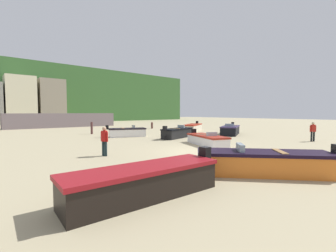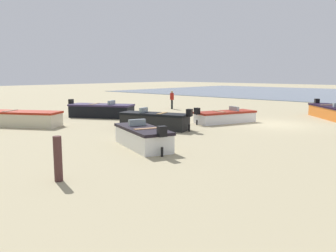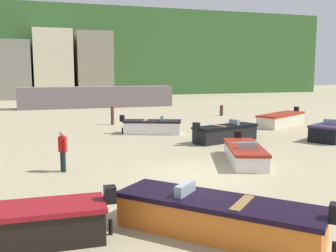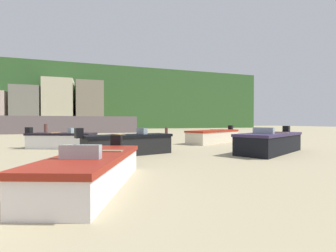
{
  "view_description": "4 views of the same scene",
  "coord_description": "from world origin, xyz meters",
  "px_view_note": "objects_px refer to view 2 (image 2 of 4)",
  "views": [
    {
      "loc": [
        -10.17,
        -9.61,
        2.39
      ],
      "look_at": [
        7.06,
        11.1,
        0.8
      ],
      "focal_mm": 24.27,
      "sensor_mm": 36.0,
      "label": 1
    },
    {
      "loc": [
        -9.74,
        20.57,
        3.15
      ],
      "look_at": [
        1.99,
        7.63,
        0.54
      ],
      "focal_mm": 37.99,
      "sensor_mm": 36.0,
      "label": 2
    },
    {
      "loc": [
        -5.75,
        -13.53,
        3.94
      ],
      "look_at": [
        1.41,
        8.1,
        0.76
      ],
      "focal_mm": 42.02,
      "sensor_mm": 36.0,
      "label": 3
    },
    {
      "loc": [
        2.68,
        -4.26,
        1.46
      ],
      "look_at": [
        7.14,
        9.51,
        1.23
      ],
      "focal_mm": 25.23,
      "sensor_mm": 36.0,
      "label": 4
    }
  ],
  "objects_px": {
    "boat_cream_5": "(19,118)",
    "mooring_post_near_water": "(58,159)",
    "boat_black_0": "(101,111)",
    "boat_black_2": "(154,121)",
    "beach_walker_foreground": "(172,98)",
    "boat_orange_3": "(333,112)",
    "boat_white_6": "(143,137)",
    "boat_white_4": "(225,117)"
  },
  "relations": [
    {
      "from": "boat_cream_5",
      "to": "mooring_post_near_water",
      "type": "height_order",
      "value": "mooring_post_near_water"
    },
    {
      "from": "boat_black_0",
      "to": "boat_black_2",
      "type": "bearing_deg",
      "value": 50.5
    },
    {
      "from": "boat_black_0",
      "to": "mooring_post_near_water",
      "type": "xyz_separation_m",
      "value": [
        -11.4,
        10.25,
        0.19
      ]
    },
    {
      "from": "beach_walker_foreground",
      "to": "boat_orange_3",
      "type": "bearing_deg",
      "value": 49.91
    },
    {
      "from": "boat_cream_5",
      "to": "beach_walker_foreground",
      "type": "distance_m",
      "value": 13.81
    },
    {
      "from": "boat_orange_3",
      "to": "boat_cream_5",
      "type": "height_order",
      "value": "boat_cream_5"
    },
    {
      "from": "boat_black_2",
      "to": "boat_white_6",
      "type": "relative_size",
      "value": 1.1
    },
    {
      "from": "boat_orange_3",
      "to": "boat_black_2",
      "type": "bearing_deg",
      "value": 19.51
    },
    {
      "from": "beach_walker_foreground",
      "to": "boat_black_0",
      "type": "bearing_deg",
      "value": -49.02
    },
    {
      "from": "boat_black_2",
      "to": "beach_walker_foreground",
      "type": "height_order",
      "value": "beach_walker_foreground"
    },
    {
      "from": "boat_white_4",
      "to": "boat_white_6",
      "type": "bearing_deg",
      "value": -59.71
    },
    {
      "from": "boat_orange_3",
      "to": "boat_cream_5",
      "type": "distance_m",
      "value": 20.66
    },
    {
      "from": "boat_cream_5",
      "to": "boat_white_4",
      "type": "bearing_deg",
      "value": 108.4
    },
    {
      "from": "boat_white_4",
      "to": "beach_walker_foreground",
      "type": "relative_size",
      "value": 2.69
    },
    {
      "from": "boat_black_0",
      "to": "boat_cream_5",
      "type": "distance_m",
      "value": 5.92
    },
    {
      "from": "boat_white_6",
      "to": "beach_walker_foreground",
      "type": "bearing_deg",
      "value": 58.6
    },
    {
      "from": "mooring_post_near_water",
      "to": "beach_walker_foreground",
      "type": "xyz_separation_m",
      "value": [
        11.63,
        -18.14,
        0.28
      ]
    },
    {
      "from": "boat_black_0",
      "to": "boat_black_2",
      "type": "distance_m",
      "value": 6.73
    },
    {
      "from": "boat_white_4",
      "to": "boat_black_0",
      "type": "bearing_deg",
      "value": -136.21
    },
    {
      "from": "boat_black_2",
      "to": "boat_white_6",
      "type": "distance_m",
      "value": 5.06
    },
    {
      "from": "boat_white_4",
      "to": "boat_cream_5",
      "type": "height_order",
      "value": "boat_cream_5"
    },
    {
      "from": "boat_black_0",
      "to": "boat_white_4",
      "type": "xyz_separation_m",
      "value": [
        -8.11,
        -3.61,
        -0.1
      ]
    },
    {
      "from": "boat_black_2",
      "to": "boat_white_6",
      "type": "xyz_separation_m",
      "value": [
        -3.16,
        3.96,
        -0.03
      ]
    },
    {
      "from": "boat_black_2",
      "to": "beach_walker_foreground",
      "type": "xyz_separation_m",
      "value": [
        6.83,
        -9.19,
        0.48
      ]
    },
    {
      "from": "boat_orange_3",
      "to": "beach_walker_foreground",
      "type": "relative_size",
      "value": 2.88
    },
    {
      "from": "boat_white_6",
      "to": "boat_orange_3",
      "type": "bearing_deg",
      "value": 11.07
    },
    {
      "from": "boat_white_4",
      "to": "boat_white_6",
      "type": "relative_size",
      "value": 1.11
    },
    {
      "from": "boat_white_4",
      "to": "boat_cream_5",
      "type": "xyz_separation_m",
      "value": [
        8.35,
        9.53,
        0.07
      ]
    },
    {
      "from": "boat_black_2",
      "to": "boat_cream_5",
      "type": "bearing_deg",
      "value": 106.87
    },
    {
      "from": "boat_orange_3",
      "to": "mooring_post_near_water",
      "type": "relative_size",
      "value": 3.47
    },
    {
      "from": "boat_black_0",
      "to": "beach_walker_foreground",
      "type": "bearing_deg",
      "value": 153.36
    },
    {
      "from": "boat_white_4",
      "to": "boat_cream_5",
      "type": "relative_size",
      "value": 0.86
    },
    {
      "from": "boat_black_0",
      "to": "beach_walker_foreground",
      "type": "height_order",
      "value": "beach_walker_foreground"
    },
    {
      "from": "boat_black_0",
      "to": "boat_black_2",
      "type": "height_order",
      "value": "boat_black_0"
    },
    {
      "from": "boat_cream_5",
      "to": "boat_orange_3",
      "type": "bearing_deg",
      "value": 111.26
    },
    {
      "from": "boat_cream_5",
      "to": "boat_black_2",
      "type": "bearing_deg",
      "value": 93.61
    },
    {
      "from": "boat_black_2",
      "to": "mooring_post_near_water",
      "type": "relative_size",
      "value": 3.22
    },
    {
      "from": "mooring_post_near_water",
      "to": "boat_orange_3",
      "type": "bearing_deg",
      "value": -93.32
    },
    {
      "from": "mooring_post_near_water",
      "to": "beach_walker_foreground",
      "type": "bearing_deg",
      "value": -57.34
    },
    {
      "from": "boat_black_0",
      "to": "beach_walker_foreground",
      "type": "xyz_separation_m",
      "value": [
        0.23,
        -7.88,
        0.47
      ]
    },
    {
      "from": "boat_black_0",
      "to": "boat_white_4",
      "type": "distance_m",
      "value": 8.88
    },
    {
      "from": "boat_white_6",
      "to": "mooring_post_near_water",
      "type": "relative_size",
      "value": 2.92
    }
  ]
}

